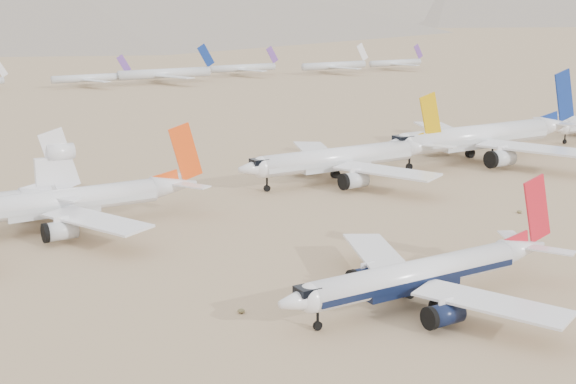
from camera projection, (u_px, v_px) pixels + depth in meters
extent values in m
plane|color=#8C7452|center=(492.00, 303.00, 107.19)|extent=(7000.00, 7000.00, 0.00)
cylinder|color=white|center=(415.00, 275.00, 105.17)|extent=(32.48, 3.84, 3.84)
cube|color=#0E1632|center=(415.00, 278.00, 105.28)|extent=(31.83, 3.90, 0.86)
sphere|color=white|center=(311.00, 298.00, 96.98)|extent=(3.84, 3.84, 3.84)
cube|color=black|center=(307.00, 291.00, 96.45)|extent=(2.69, 2.50, 0.96)
cone|color=white|center=(523.00, 248.00, 115.21)|extent=(8.12, 3.84, 3.84)
cube|color=white|center=(492.00, 303.00, 97.12)|extent=(12.54, 19.77, 0.60)
cube|color=white|center=(552.00, 250.00, 112.79)|extent=(5.16, 6.74, 0.23)
cylinder|color=#0E1632|center=(445.00, 314.00, 98.19)|extent=(4.51, 2.76, 2.76)
cube|color=white|center=(377.00, 253.00, 116.06)|extent=(12.54, 19.77, 0.60)
cube|color=white|center=(512.00, 237.00, 119.00)|extent=(5.16, 6.74, 0.23)
cylinder|color=#0E1632|center=(367.00, 277.00, 111.46)|extent=(4.51, 2.76, 2.76)
cube|color=red|center=(537.00, 209.00, 115.03)|extent=(6.16, 0.31, 10.14)
cylinder|color=black|center=(318.00, 326.00, 98.37)|extent=(1.15, 0.48, 1.15)
cylinder|color=black|center=(435.00, 305.00, 104.46)|extent=(1.61, 0.96, 1.61)
cylinder|color=black|center=(409.00, 292.00, 108.93)|extent=(1.61, 0.96, 1.61)
cylinder|color=white|center=(476.00, 136.00, 199.36)|extent=(45.33, 5.49, 5.49)
cube|color=silver|center=(476.00, 139.00, 199.52)|extent=(44.42, 5.58, 1.24)
sphere|color=white|center=(405.00, 144.00, 187.95)|extent=(5.49, 5.49, 5.49)
cube|color=black|center=(403.00, 138.00, 187.18)|extent=(3.85, 3.57, 1.37)
cone|color=white|center=(554.00, 125.00, 213.38)|extent=(11.33, 5.49, 5.49)
cube|color=white|center=(536.00, 149.00, 188.08)|extent=(17.51, 27.59, 0.85)
cube|color=white|center=(576.00, 125.00, 209.98)|extent=(7.20, 9.41, 0.33)
cylinder|color=silver|center=(502.00, 158.00, 189.59)|extent=(6.30, 3.96, 3.96)
cube|color=white|center=(443.00, 130.00, 214.62)|extent=(17.51, 27.59, 0.85)
cube|color=white|center=(544.00, 120.00, 218.67)|extent=(7.20, 9.41, 0.33)
cylinder|color=silver|center=(438.00, 144.00, 208.22)|extent=(6.30, 3.96, 3.96)
cube|color=navy|center=(564.00, 95.00, 213.11)|extent=(8.59, 0.44, 14.16)
cylinder|color=black|center=(409.00, 167.00, 189.93)|extent=(1.65, 0.69, 1.65)
cylinder|color=black|center=(492.00, 158.00, 198.33)|extent=(2.31, 1.37, 2.31)
cylinder|color=black|center=(470.00, 153.00, 204.73)|extent=(2.31, 1.37, 2.31)
cylinder|color=white|center=(338.00, 158.00, 176.92)|extent=(38.50, 4.68, 4.68)
cube|color=silver|center=(338.00, 161.00, 177.06)|extent=(37.73, 4.75, 1.05)
sphere|color=white|center=(262.00, 167.00, 167.22)|extent=(4.68, 4.68, 4.68)
cube|color=black|center=(259.00, 162.00, 166.57)|extent=(3.28, 3.04, 1.17)
cone|color=white|center=(421.00, 146.00, 188.82)|extent=(9.63, 4.68, 4.68)
cube|color=white|center=(387.00, 171.00, 167.33)|extent=(14.87, 23.43, 0.72)
cube|color=white|center=(440.00, 146.00, 185.93)|extent=(6.11, 7.99, 0.28)
cylinder|color=silver|center=(355.00, 180.00, 168.61)|extent=(5.35, 3.37, 3.37)
cube|color=white|center=(316.00, 151.00, 189.89)|extent=(14.87, 23.43, 0.72)
cube|color=white|center=(415.00, 140.00, 193.32)|extent=(6.11, 7.99, 0.28)
cylinder|color=silver|center=(307.00, 165.00, 184.45)|extent=(5.35, 3.37, 3.37)
cube|color=#E0A809|center=(431.00, 117.00, 188.60)|extent=(7.30, 0.37, 12.02)
cylinder|color=black|center=(267.00, 188.00, 168.91)|extent=(1.40, 0.58, 1.40)
cylinder|color=black|center=(352.00, 179.00, 176.04)|extent=(1.97, 1.17, 1.97)
cylinder|color=black|center=(335.00, 174.00, 181.48)|extent=(1.97, 1.17, 1.97)
cylinder|color=white|center=(58.00, 202.00, 140.25)|extent=(35.71, 4.36, 4.36)
cube|color=silver|center=(58.00, 205.00, 140.38)|extent=(35.00, 4.43, 0.98)
cone|color=white|center=(174.00, 185.00, 151.29)|extent=(8.93, 4.36, 4.36)
cube|color=white|center=(96.00, 220.00, 131.35)|extent=(13.79, 21.73, 0.67)
cube|color=white|center=(192.00, 186.00, 148.60)|extent=(5.67, 7.41, 0.26)
cylinder|color=silver|center=(62.00, 231.00, 132.54)|extent=(4.96, 3.14, 3.14)
cube|color=white|center=(54.00, 190.00, 152.29)|extent=(13.79, 21.73, 0.67)
cube|color=white|center=(174.00, 177.00, 155.46)|extent=(5.67, 7.41, 0.26)
cylinder|color=silver|center=(35.00, 207.00, 147.25)|extent=(4.96, 3.14, 3.14)
cube|color=#F04810|center=(186.00, 152.00, 151.08)|extent=(6.77, 0.35, 11.15)
cylinder|color=black|center=(73.00, 227.00, 139.42)|extent=(1.83, 1.09, 1.83)
cylinder|color=black|center=(63.00, 219.00, 144.50)|extent=(1.83, 1.09, 1.83)
cone|color=white|center=(47.00, 197.00, 141.81)|extent=(9.31, 4.46, 4.46)
cube|color=white|center=(64.00, 198.00, 139.03)|extent=(5.91, 7.73, 0.27)
cube|color=white|center=(51.00, 188.00, 146.16)|extent=(5.91, 7.73, 0.27)
cube|color=white|center=(59.00, 160.00, 141.60)|extent=(7.06, 0.36, 11.63)
cylinder|color=white|center=(60.00, 152.00, 141.39)|extent=(4.66, 2.89, 2.89)
sphere|color=white|center=(563.00, 127.00, 222.82)|extent=(4.16, 4.16, 4.16)
cube|color=black|center=(562.00, 123.00, 222.24)|extent=(2.92, 2.71, 1.04)
cube|color=white|center=(576.00, 119.00, 243.11)|extent=(13.32, 20.99, 0.65)
cylinder|color=silver|center=(575.00, 128.00, 238.24)|extent=(4.79, 3.00, 3.00)
cylinder|color=black|center=(565.00, 142.00, 224.33)|extent=(1.25, 0.52, 1.25)
cube|color=white|center=(1.00, 69.00, 356.64)|extent=(6.26, 0.31, 7.89)
cylinder|color=silver|center=(90.00, 78.00, 367.11)|extent=(35.05, 3.46, 3.46)
cube|color=#663C95|center=(124.00, 64.00, 374.04)|extent=(6.98, 0.35, 8.79)
cube|color=silver|center=(96.00, 81.00, 359.69)|extent=(9.23, 16.13, 0.35)
cube|color=silver|center=(84.00, 78.00, 374.77)|extent=(9.23, 16.13, 0.35)
cylinder|color=silver|center=(165.00, 73.00, 383.46)|extent=(46.34, 4.58, 4.58)
cube|color=navy|center=(206.00, 55.00, 392.62)|extent=(9.23, 0.46, 11.62)
cube|color=silver|center=(175.00, 77.00, 373.65)|extent=(12.21, 21.33, 0.46)
cube|color=silver|center=(156.00, 73.00, 393.59)|extent=(12.21, 21.33, 0.46)
cylinder|color=silver|center=(243.00, 68.00, 419.24)|extent=(37.32, 3.69, 3.69)
cube|color=#663C95|center=(272.00, 55.00, 426.62)|extent=(7.43, 0.37, 9.36)
cube|color=silver|center=(252.00, 70.00, 411.35)|extent=(9.83, 17.18, 0.37)
cube|color=silver|center=(235.00, 68.00, 427.40)|extent=(9.83, 17.18, 0.37)
cylinder|color=silver|center=(334.00, 66.00, 432.37)|extent=(39.59, 3.91, 3.91)
cube|color=white|center=(362.00, 52.00, 440.19)|extent=(7.88, 0.39, 9.93)
cube|color=silver|center=(345.00, 68.00, 423.99)|extent=(10.43, 18.22, 0.39)
cube|color=silver|center=(324.00, 65.00, 441.02)|extent=(10.43, 18.22, 0.39)
cylinder|color=silver|center=(396.00, 63.00, 454.08)|extent=(34.88, 3.45, 3.45)
cube|color=#663C95|center=(418.00, 51.00, 460.98)|extent=(6.95, 0.34, 8.75)
cube|color=silver|center=(406.00, 65.00, 446.70)|extent=(9.19, 16.06, 0.34)
cube|color=silver|center=(386.00, 63.00, 461.71)|extent=(9.19, 16.06, 0.34)
ellipsoid|color=brown|center=(241.00, 311.00, 103.78)|extent=(0.98, 0.98, 0.54)
ellipsoid|color=brown|center=(519.00, 212.00, 152.00)|extent=(0.98, 0.98, 0.54)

